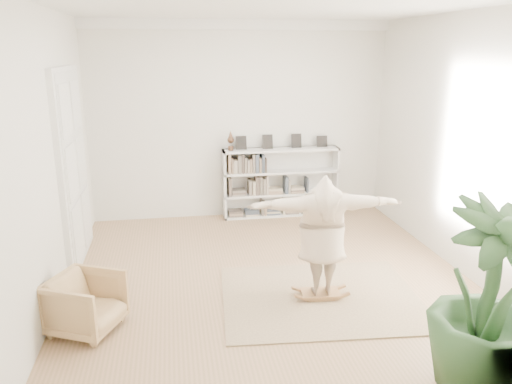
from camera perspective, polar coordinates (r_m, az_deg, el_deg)
floor at (r=7.00m, az=1.71°, el=-10.14°), size 6.00×6.00×0.00m
room_shell at (r=9.20m, az=-1.90°, el=18.61°), size 6.00×6.00×6.00m
doors at (r=7.79m, az=-20.13°, el=2.50°), size 0.09×1.78×2.92m
bookshelf at (r=9.52m, az=2.79°, el=1.04°), size 2.20×0.35×1.64m
armchair at (r=6.05m, az=-18.87°, el=-11.99°), size 0.96×0.95×0.66m
rug at (r=6.61m, az=7.35°, el=-11.85°), size 2.64×2.18×0.02m
rocker_board at (r=6.59m, az=7.37°, el=-11.41°), size 0.51×0.33×0.10m
person at (r=6.25m, az=7.64°, el=-4.63°), size 1.93×0.66×1.55m
houseplant at (r=5.02m, az=24.99°, el=-11.21°), size 1.36×1.36×1.83m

